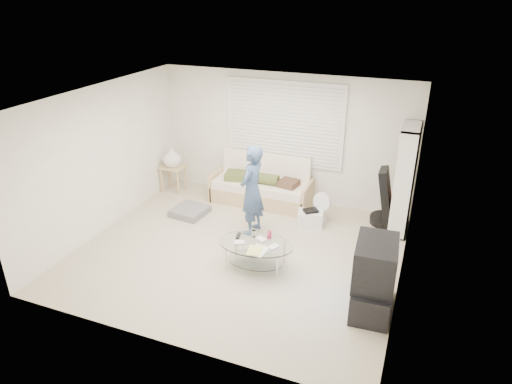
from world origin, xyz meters
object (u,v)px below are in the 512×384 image
at_px(futon_sofa, 262,187).
at_px(coffee_table, 256,248).
at_px(tv_unit, 373,277).
at_px(bookshelf, 404,180).

distance_m(futon_sofa, coffee_table, 2.34).
xyz_separation_m(futon_sofa, coffee_table, (0.75, -2.21, 0.03)).
xyz_separation_m(futon_sofa, tv_unit, (2.52, -2.55, 0.18)).
relative_size(tv_unit, coffee_table, 0.84).
height_order(futon_sofa, coffee_table, futon_sofa).
height_order(futon_sofa, bookshelf, bookshelf).
xyz_separation_m(tv_unit, coffee_table, (-1.77, 0.34, -0.15)).
relative_size(bookshelf, tv_unit, 1.88).
bearing_deg(bookshelf, coffee_table, -132.86).
xyz_separation_m(futon_sofa, bookshelf, (2.64, -0.17, 0.63)).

